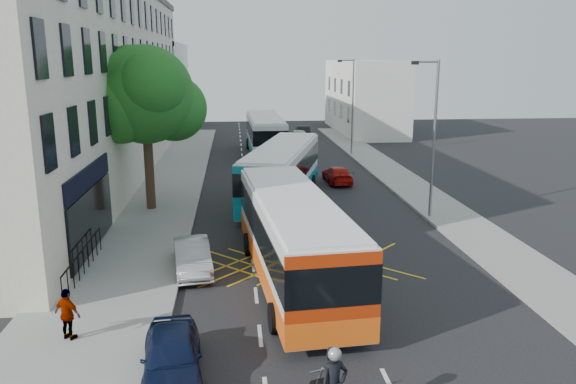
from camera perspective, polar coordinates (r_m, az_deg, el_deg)
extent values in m
plane|color=black|center=(18.03, 7.67, -13.80)|extent=(120.00, 120.00, 0.00)
cube|color=gray|center=(31.99, -13.69, -1.71)|extent=(5.00, 70.00, 0.15)
cube|color=gray|center=(33.62, 14.40, -1.02)|extent=(3.00, 70.00, 0.15)
cube|color=beige|center=(41.38, -20.04, 10.25)|extent=(8.00, 45.00, 13.00)
cube|color=black|center=(24.83, -19.62, 1.46)|extent=(0.12, 7.00, 0.90)
cube|color=black|center=(25.24, -19.30, -2.54)|extent=(0.12, 7.00, 2.60)
cube|color=silver|center=(71.38, -13.92, 10.45)|extent=(8.00, 20.00, 10.00)
cube|color=silver|center=(65.43, 7.72, 9.61)|extent=(6.00, 18.00, 8.00)
cylinder|color=#382619|center=(31.48, -13.91, 2.29)|extent=(0.50, 0.50, 4.40)
sphere|color=#1A5819|center=(30.99, -14.33, 9.56)|extent=(5.20, 5.20, 5.20)
sphere|color=#1A5819|center=(31.66, -11.50, 8.33)|extent=(3.60, 3.60, 3.60)
sphere|color=#1A5819|center=(30.65, -16.67, 8.25)|extent=(3.80, 3.80, 3.80)
sphere|color=#1A5819|center=(29.59, -13.61, 10.61)|extent=(3.40, 3.40, 3.40)
sphere|color=#1A5819|center=(32.16, -15.58, 11.40)|extent=(3.20, 3.20, 3.20)
cylinder|color=slate|center=(29.67, 14.61, 5.12)|extent=(0.14, 0.14, 8.00)
cylinder|color=slate|center=(29.19, 13.93, 12.72)|extent=(1.20, 0.10, 0.10)
cube|color=black|center=(29.00, 12.78, 12.68)|extent=(0.35, 0.15, 0.18)
cylinder|color=slate|center=(48.82, 6.58, 8.56)|extent=(0.14, 0.14, 8.00)
cylinder|color=slate|center=(48.53, 5.99, 13.15)|extent=(1.20, 0.10, 0.10)
cube|color=black|center=(48.42, 5.28, 13.11)|extent=(0.35, 0.15, 0.18)
cube|color=silver|center=(20.91, 0.50, -4.48)|extent=(3.64, 11.90, 2.82)
cube|color=silver|center=(20.51, 0.51, -0.58)|extent=(3.41, 11.65, 0.13)
cube|color=black|center=(20.80, 0.51, -3.43)|extent=(3.71, 11.97, 1.17)
cube|color=#F45B14|center=(21.24, 0.50, -7.01)|extent=(3.70, 11.96, 0.80)
cube|color=#B82B09|center=(15.59, 4.61, -10.86)|extent=(2.70, 0.33, 2.66)
cube|color=#FF0C0C|center=(15.69, 0.63, -13.68)|extent=(0.25, 0.08, 0.25)
cube|color=#FF0C0C|center=(16.20, 8.37, -12.92)|extent=(0.25, 0.08, 0.25)
cylinder|color=black|center=(24.14, -4.06, -5.30)|extent=(0.38, 0.98, 0.96)
cylinder|color=black|center=(24.55, 2.15, -4.95)|extent=(0.38, 0.98, 0.96)
cylinder|color=black|center=(17.58, -1.40, -12.68)|extent=(0.38, 0.98, 0.96)
cylinder|color=black|center=(18.14, 7.13, -11.92)|extent=(0.38, 0.98, 0.96)
cube|color=silver|center=(32.78, -0.58, 2.12)|extent=(5.73, 12.04, 2.83)
cube|color=silver|center=(32.53, -0.58, 4.66)|extent=(5.46, 11.75, 0.13)
cube|color=black|center=(32.71, -0.58, 2.81)|extent=(5.81, 12.11, 1.18)
cube|color=#0C89A0|center=(32.99, -0.57, 0.43)|extent=(5.79, 12.10, 0.80)
cube|color=#0B7A8F|center=(27.19, -2.85, -0.21)|extent=(2.64, 0.83, 2.67)
cube|color=#FF0C0C|center=(27.62, -5.04, -1.62)|extent=(0.26, 0.13, 0.25)
cube|color=#FF0C0C|center=(27.15, -0.61, -1.84)|extent=(0.26, 0.13, 0.25)
cylinder|color=black|center=(36.38, -1.71, 1.14)|extent=(0.55, 1.01, 0.96)
cylinder|color=black|center=(35.94, 2.46, 0.98)|extent=(0.55, 1.01, 0.96)
cylinder|color=black|center=(29.61, -4.53, -1.76)|extent=(0.55, 1.01, 0.96)
cylinder|color=black|center=(29.07, 0.58, -2.01)|extent=(0.55, 1.01, 0.96)
cube|color=silver|center=(49.14, -2.34, 5.92)|extent=(2.92, 11.96, 2.87)
cube|color=silver|center=(48.97, -2.35, 7.65)|extent=(2.70, 11.72, 0.13)
cube|color=black|center=(49.09, -2.34, 6.39)|extent=(2.98, 12.02, 1.19)
cube|color=#0E83AE|center=(49.28, -2.33, 4.77)|extent=(2.97, 12.01, 0.81)
cube|color=silver|center=(43.28, -1.75, 4.95)|extent=(2.75, 0.15, 2.71)
cube|color=#FF0C0C|center=(43.31, -3.20, 3.92)|extent=(0.25, 0.06, 0.25)
cube|color=#FF0C0C|center=(43.49, -0.29, 3.98)|extent=(0.25, 0.06, 0.25)
cylinder|color=black|center=(52.46, -4.07, 4.91)|extent=(0.32, 0.98, 0.98)
cylinder|color=black|center=(52.64, -1.11, 4.98)|extent=(0.32, 0.98, 0.98)
cylinder|color=black|center=(45.30, -3.66, 3.57)|extent=(0.32, 0.98, 0.98)
cylinder|color=black|center=(45.51, -0.24, 3.64)|extent=(0.32, 0.98, 0.98)
cylinder|color=slate|center=(14.12, 3.10, -18.57)|extent=(0.20, 0.45, 0.88)
cylinder|color=slate|center=(13.81, 3.43, -17.60)|extent=(0.61, 0.23, 0.04)
sphere|color=#99999E|center=(12.97, 4.78, -16.11)|extent=(0.31, 0.31, 0.31)
imported|color=#0D1635|center=(15.54, -11.71, -16.01)|extent=(1.88, 3.94, 1.30)
imported|color=#96989D|center=(22.51, -9.70, -6.46)|extent=(1.85, 3.98, 1.26)
imported|color=#A00A06|center=(38.04, 5.04, 1.77)|extent=(1.67, 3.92, 1.13)
imported|color=#3D3F45|center=(55.02, -2.21, 5.49)|extent=(2.29, 4.67, 1.27)
imported|color=#B7B9BF|center=(55.91, 1.06, 5.70)|extent=(1.91, 4.24, 1.41)
imported|color=black|center=(60.21, 1.52, 6.16)|extent=(1.37, 3.75, 1.23)
imported|color=gray|center=(17.95, -21.48, -11.49)|extent=(0.99, 0.78, 1.57)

